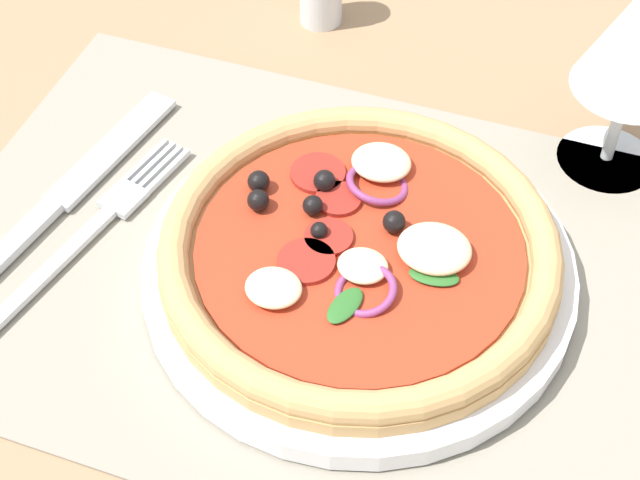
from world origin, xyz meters
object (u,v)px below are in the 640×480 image
object	(u,v)px
fork	(99,222)
knife	(74,186)
pizza	(359,250)
plate	(358,271)

from	to	relation	value
fork	knife	distance (cm)	3.67
fork	knife	xyz separation A→B (cm)	(-2.94, 2.20, 0.03)
pizza	fork	size ratio (longest dim) A/B	1.28
knife	pizza	bearing A→B (deg)	-82.47
plate	knife	size ratio (longest dim) A/B	1.26
pizza	knife	world-z (taller)	pizza
fork	knife	bearing A→B (deg)	65.61
pizza	fork	world-z (taller)	pizza
knife	fork	bearing A→B (deg)	-116.48
plate	fork	distance (cm)	16.33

